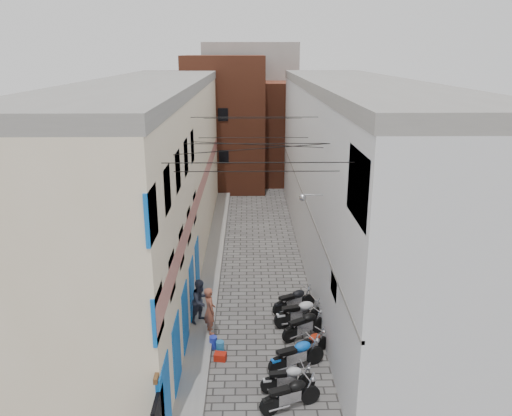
{
  "coord_description": "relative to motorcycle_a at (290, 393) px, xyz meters",
  "views": [
    {
      "loc": [
        -0.28,
        -10.64,
        10.24
      ],
      "look_at": [
        0.12,
        12.43,
        3.0
      ],
      "focal_mm": 35.0,
      "sensor_mm": 36.0,
      "label": 1
    }
  ],
  "objects": [
    {
      "name": "plinth",
      "position": [
        -3.01,
        11.2,
        -0.44
      ],
      "size": [
        0.9,
        26.0,
        0.25
      ],
      "primitive_type": "cube",
      "color": "gray",
      "rests_on": "ground"
    },
    {
      "name": "building_left",
      "position": [
        -5.94,
        11.14,
        3.93
      ],
      "size": [
        5.1,
        27.0,
        9.0
      ],
      "color": "beige",
      "rests_on": "ground"
    },
    {
      "name": "building_right",
      "position": [
        4.04,
        11.19,
        3.94
      ],
      "size": [
        5.94,
        26.0,
        9.0
      ],
      "color": "silver",
      "rests_on": "ground"
    },
    {
      "name": "building_far_brick_left",
      "position": [
        -2.96,
        26.2,
        4.43
      ],
      "size": [
        6.0,
        6.0,
        10.0
      ],
      "primitive_type": "cube",
      "color": "brown",
      "rests_on": "ground"
    },
    {
      "name": "building_far_brick_right",
      "position": [
        2.04,
        28.2,
        3.43
      ],
      "size": [
        5.0,
        6.0,
        8.0
      ],
      "primitive_type": "cube",
      "color": "brown",
      "rests_on": "ground"
    },
    {
      "name": "building_far_concrete",
      "position": [
        -0.96,
        32.2,
        4.93
      ],
      "size": [
        8.0,
        5.0,
        11.0
      ],
      "primitive_type": "cube",
      "color": "gray",
      "rests_on": "ground"
    },
    {
      "name": "far_shopfront",
      "position": [
        -0.96,
        23.4,
        0.63
      ],
      "size": [
        2.0,
        0.3,
        2.4
      ],
      "primitive_type": "cube",
      "color": "black",
      "rests_on": "ground"
    },
    {
      "name": "overhead_wires",
      "position": [
        -0.96,
        5.84,
        6.56
      ],
      "size": [
        5.8,
        13.02,
        1.32
      ],
      "color": "black",
      "rests_on": "ground"
    },
    {
      "name": "motorcycle_a",
      "position": [
        0.0,
        0.0,
        0.0
      ],
      "size": [
        2.05,
        1.27,
        1.13
      ],
      "primitive_type": null,
      "rotation": [
        0.0,
        0.0,
        -1.21
      ],
      "color": "black",
      "rests_on": "ground"
    },
    {
      "name": "motorcycle_b",
      "position": [
        -0.0,
        0.83,
        -0.06
      ],
      "size": [
        1.82,
        0.8,
        1.02
      ],
      "primitive_type": null,
      "rotation": [
        0.0,
        0.0,
        -1.43
      ],
      "color": "#AAABAF",
      "rests_on": "ground"
    },
    {
      "name": "motorcycle_c",
      "position": [
        0.37,
        1.97,
        0.03
      ],
      "size": [
        2.16,
        1.44,
        1.2
      ],
      "primitive_type": null,
      "rotation": [
        0.0,
        0.0,
        -1.16
      ],
      "color": "blue",
      "rests_on": "ground"
    },
    {
      "name": "motorcycle_d",
      "position": [
        0.94,
        2.74,
        -0.08
      ],
      "size": [
        1.66,
        1.43,
        0.97
      ],
      "primitive_type": null,
      "rotation": [
        0.0,
        0.0,
        -0.93
      ],
      "color": "#AB230C",
      "rests_on": "ground"
    },
    {
      "name": "motorcycle_e",
      "position": [
        0.86,
        3.94,
        -0.0
      ],
      "size": [
        2.0,
        1.51,
        1.13
      ],
      "primitive_type": null,
      "rotation": [
        0.0,
        0.0,
        -1.05
      ],
      "color": "black",
      "rests_on": "ground"
    },
    {
      "name": "motorcycle_f",
      "position": [
        0.79,
        4.77,
        0.05
      ],
      "size": [
        2.23,
        1.19,
        1.23
      ],
      "primitive_type": null,
      "rotation": [
        0.0,
        0.0,
        -1.32
      ],
      "color": "#BABBBF",
      "rests_on": "ground"
    },
    {
      "name": "motorcycle_g",
      "position": [
        0.63,
        5.85,
        0.0
      ],
      "size": [
        2.03,
        1.45,
        1.14
      ],
      "primitive_type": null,
      "rotation": [
        0.0,
        0.0,
        -1.1
      ],
      "color": "black",
      "rests_on": "ground"
    },
    {
      "name": "person_a",
      "position": [
        -2.66,
        3.94,
        0.59
      ],
      "size": [
        0.63,
        0.77,
        1.81
      ],
      "primitive_type": "imported",
      "rotation": [
        0.0,
        0.0,
        1.92
      ],
      "color": "brown",
      "rests_on": "plinth"
    },
    {
      "name": "person_b",
      "position": [
        -3.06,
        4.77,
        0.55
      ],
      "size": [
        1.05,
        1.07,
        1.73
      ],
      "primitive_type": "imported",
      "rotation": [
        0.0,
        0.0,
        0.86
      ],
      "color": "#343B4F",
      "rests_on": "plinth"
    },
    {
      "name": "water_jug_near",
      "position": [
        -2.25,
        2.95,
        -0.34
      ],
      "size": [
        0.38,
        0.38,
        0.46
      ],
      "primitive_type": "cylinder",
      "rotation": [
        0.0,
        0.0,
        0.4
      ],
      "color": "#2272AE",
      "rests_on": "ground"
    },
    {
      "name": "water_jug_far",
      "position": [
        -2.51,
        3.28,
        -0.34
      ],
      "size": [
        0.3,
        0.3,
        0.45
      ],
      "primitive_type": "cylinder",
      "rotation": [
        0.0,
        0.0,
        0.04
      ],
      "color": "#2435B6",
      "rests_on": "ground"
    },
    {
      "name": "red_crate",
      "position": [
        -2.22,
        2.54,
        -0.44
      ],
      "size": [
        0.46,
        0.37,
        0.26
      ],
      "primitive_type": "cube",
      "rotation": [
        0.0,
        0.0,
        -0.17
      ],
      "color": "#AD1B0C",
      "rests_on": "ground"
    }
  ]
}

